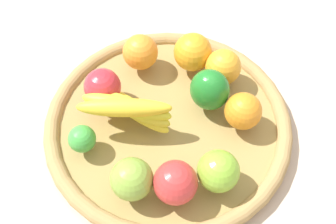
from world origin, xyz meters
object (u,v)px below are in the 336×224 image
Objects in this scene: apple_3 at (132,179)px; apple_0 at (175,183)px; orange_1 at (223,67)px; lime_0 at (82,139)px; apple_2 at (218,171)px; apple_1 at (103,87)px; banana_bunch at (128,108)px; orange_2 at (243,111)px; orange_3 at (193,52)px; orange_0 at (140,52)px; bell_pepper at (210,90)px.

apple_0 reaches higher than apple_3.
lime_0 is at bearing 165.65° from orange_1.
orange_1 is 0.27m from apple_0.
apple_1 is at bearing 93.58° from apple_2.
orange_2 is at bearing -46.91° from banana_bunch.
lime_0 is 0.72× the size of orange_2.
orange_3 is 0.17m from orange_2.
orange_2 is at bearing -82.60° from orange_0.
orange_1 is (0.18, 0.14, -0.00)m from apple_2.
bell_pepper reaches higher than apple_1.
banana_bunch is at bearing -140.37° from bell_pepper.
orange_0 is 1.00× the size of apple_2.
orange_3 is 1.09× the size of apple_1.
bell_pepper is at bearing -31.44° from banana_bunch.
orange_0 is 0.17m from bell_pepper.
orange_1 is at bearing -16.47° from banana_bunch.
bell_pepper is 0.07m from orange_2.
orange_0 is 0.17m from orange_1.
apple_2 is 0.27m from orange_3.
orange_3 is (0.07, -0.08, 0.00)m from orange_0.
apple_1 is 0.27m from orange_2.
apple_1 is 0.82× the size of bell_pepper.
orange_1 is at bearing -14.35° from lime_0.
banana_bunch is at bearing -142.43° from orange_0.
bell_pepper is at bearing -119.99° from orange_3.
apple_0 reaches higher than lime_0.
orange_1 is 0.31m from lime_0.
apple_3 is 1.45× the size of lime_0.
apple_3 is 0.84× the size of bell_pepper.
apple_3 reaches higher than apple_1.
bell_pepper is at bearing -49.49° from apple_1.
apple_0 is (-0.07, 0.04, 0.00)m from apple_2.
orange_2 is (-0.04, -0.16, -0.00)m from orange_3.
banana_bunch reaches higher than orange_1.
apple_0 is at bearing -176.68° from orange_2.
apple_2 is at bearing -62.13° from lime_0.
apple_2 is at bearing -39.84° from apple_3.
orange_0 is 0.24m from orange_2.
banana_bunch is (0.09, 0.11, 0.00)m from apple_3.
orange_2 is (0.14, -0.15, -0.01)m from banana_bunch.
apple_3 is 0.30m from orange_3.
orange_1 is at bearing 23.19° from apple_0.
apple_2 is 0.41× the size of banana_bunch.
lime_0 is 0.19m from apple_0.
bell_pepper is 1.25× the size of orange_2.
bell_pepper reaches higher than orange_2.
orange_3 reaches higher than apple_0.
orange_0 reaches higher than apple_1.
apple_0 reaches higher than orange_0.
orange_1 is (0.01, -0.07, -0.00)m from orange_3.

